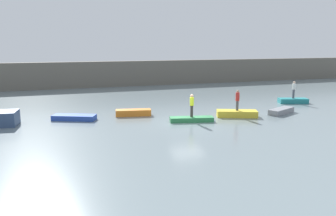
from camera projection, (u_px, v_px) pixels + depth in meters
ground_plane at (187, 123)px, 25.88m from camera, size 120.00×120.00×0.00m
embankment_wall at (126, 74)px, 48.05m from camera, size 80.00×1.20×3.62m
rowboat_blue at (74, 117)px, 26.79m from camera, size 3.60×2.41×0.41m
rowboat_orange at (133, 113)px, 28.38m from camera, size 3.11×1.48×0.53m
rowboat_green at (192, 119)px, 26.19m from camera, size 3.54×1.64×0.38m
rowboat_yellow at (237, 114)px, 27.95m from camera, size 3.52×2.32×0.54m
rowboat_grey at (281, 111)px, 29.25m from camera, size 3.11×2.14×0.46m
rowboat_teal at (293, 101)px, 34.45m from camera, size 3.11×1.94×0.49m
person_hiviz_shirt at (192, 104)px, 25.95m from camera, size 0.32×0.32×1.82m
person_red_shirt at (237, 99)px, 27.71m from camera, size 0.32×0.32×1.74m
person_white_shirt at (294, 89)px, 34.21m from camera, size 0.32×0.32×1.80m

